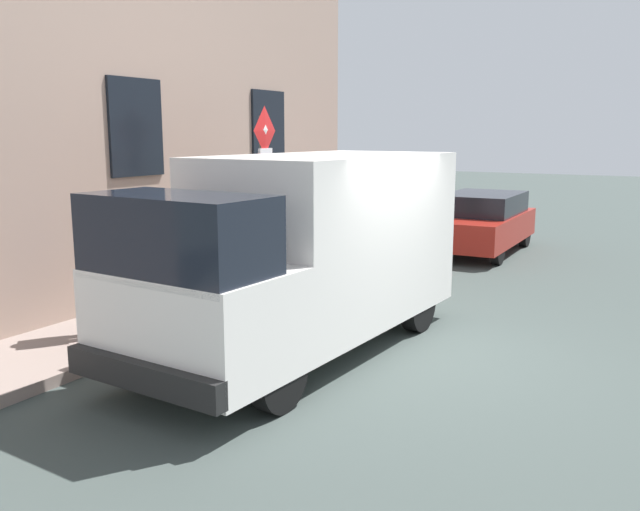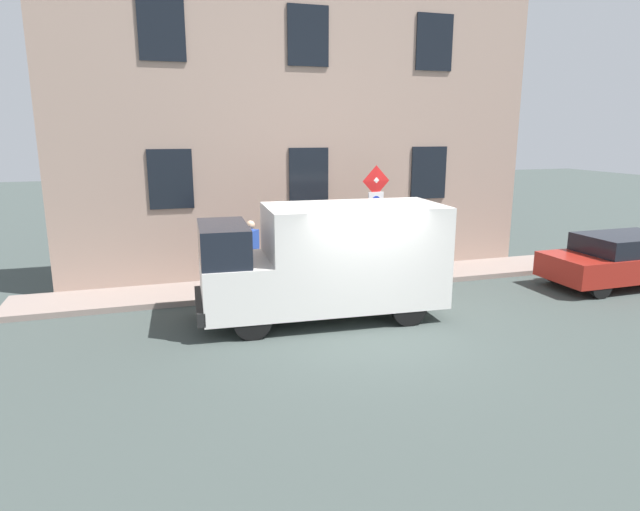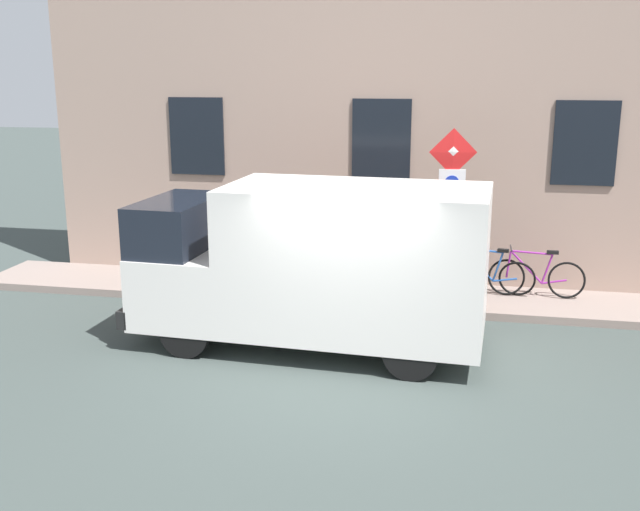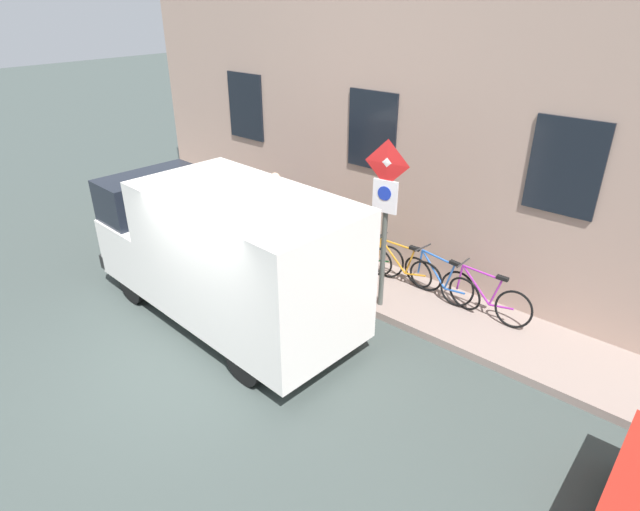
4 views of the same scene
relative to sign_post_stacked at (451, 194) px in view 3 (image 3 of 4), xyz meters
name	(u,v)px [view 3 (image 3 of 4)]	position (x,y,z in m)	size (l,w,h in m)	color
ground_plane	(340,377)	(-3.02, 1.36, -2.12)	(80.00, 80.00, 0.00)	#3B4441
sidewalk_slab	(373,295)	(0.63, 1.36, -2.05)	(1.69, 15.21, 0.14)	gray
building_facade	(385,51)	(1.83, 1.36, 2.35)	(0.75, 13.21, 8.94)	tan
sign_post_stacked	(451,194)	(0.00, 0.00, 0.00)	(0.18, 0.56, 2.94)	#474C47
delivery_van	(316,262)	(-1.92, 1.91, -0.79)	(2.28, 5.43, 2.50)	white
bicycle_purple	(536,276)	(0.93, -1.56, -1.61)	(0.46, 1.71, 0.89)	black
bicycle_blue	(487,274)	(0.93, -0.70, -1.61)	(0.48, 1.71, 0.89)	black
bicycle_orange	(440,272)	(0.93, 0.17, -1.61)	(0.46, 1.71, 0.89)	black
bicycle_green	(393,269)	(0.93, 1.03, -1.61)	(0.49, 1.71, 0.89)	black
pedestrian	(277,240)	(0.54, 3.15, -1.05)	(0.47, 0.46, 1.72)	#262B47
litter_bin	(329,273)	(0.14, 2.11, -1.53)	(0.44, 0.44, 0.90)	#2D5133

